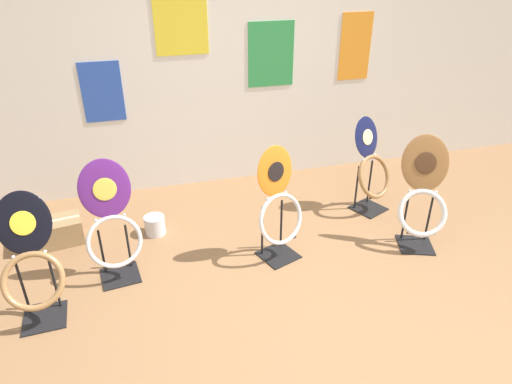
{
  "coord_description": "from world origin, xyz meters",
  "views": [
    {
      "loc": [
        -1.04,
        -2.09,
        2.24
      ],
      "look_at": [
        -0.19,
        0.91,
        0.55
      ],
      "focal_mm": 32.0,
      "sensor_mm": 36.0,
      "label": 1
    }
  ],
  "objects_px": {
    "storage_box": "(53,232)",
    "toilet_seat_display_jazz_black": "(31,264)",
    "paint_can": "(155,224)",
    "toilet_seat_display_orange_sun": "(279,207)",
    "toilet_seat_display_woodgrain": "(423,197)",
    "toilet_seat_display_navy_moon": "(371,168)",
    "toilet_seat_display_purple_note": "(112,225)"
  },
  "relations": [
    {
      "from": "toilet_seat_display_orange_sun",
      "to": "toilet_seat_display_woodgrain",
      "type": "distance_m",
      "value": 1.19
    },
    {
      "from": "toilet_seat_display_jazz_black",
      "to": "toilet_seat_display_woodgrain",
      "type": "bearing_deg",
      "value": 1.49
    },
    {
      "from": "toilet_seat_display_orange_sun",
      "to": "toilet_seat_display_woodgrain",
      "type": "height_order",
      "value": "toilet_seat_display_orange_sun"
    },
    {
      "from": "toilet_seat_display_jazz_black",
      "to": "paint_can",
      "type": "xyz_separation_m",
      "value": [
        0.82,
        0.82,
        -0.34
      ]
    },
    {
      "from": "toilet_seat_display_orange_sun",
      "to": "toilet_seat_display_woodgrain",
      "type": "relative_size",
      "value": 1.02
    },
    {
      "from": "paint_can",
      "to": "storage_box",
      "type": "distance_m",
      "value": 0.85
    },
    {
      "from": "toilet_seat_display_jazz_black",
      "to": "toilet_seat_display_woodgrain",
      "type": "height_order",
      "value": "toilet_seat_display_woodgrain"
    },
    {
      "from": "toilet_seat_display_purple_note",
      "to": "toilet_seat_display_navy_moon",
      "type": "bearing_deg",
      "value": 10.08
    },
    {
      "from": "toilet_seat_display_woodgrain",
      "to": "storage_box",
      "type": "xyz_separation_m",
      "value": [
        -2.96,
        0.82,
        -0.34
      ]
    },
    {
      "from": "toilet_seat_display_orange_sun",
      "to": "paint_can",
      "type": "height_order",
      "value": "toilet_seat_display_orange_sun"
    },
    {
      "from": "toilet_seat_display_jazz_black",
      "to": "toilet_seat_display_woodgrain",
      "type": "xyz_separation_m",
      "value": [
        2.94,
        0.08,
        0.01
      ]
    },
    {
      "from": "toilet_seat_display_woodgrain",
      "to": "toilet_seat_display_purple_note",
      "type": "height_order",
      "value": "toilet_seat_display_purple_note"
    },
    {
      "from": "toilet_seat_display_jazz_black",
      "to": "toilet_seat_display_purple_note",
      "type": "bearing_deg",
      "value": 31.28
    },
    {
      "from": "toilet_seat_display_jazz_black",
      "to": "toilet_seat_display_orange_sun",
      "type": "bearing_deg",
      "value": 7.31
    },
    {
      "from": "toilet_seat_display_woodgrain",
      "to": "storage_box",
      "type": "relative_size",
      "value": 1.8
    },
    {
      "from": "paint_can",
      "to": "toilet_seat_display_jazz_black",
      "type": "bearing_deg",
      "value": -134.86
    },
    {
      "from": "toilet_seat_display_purple_note",
      "to": "toilet_seat_display_orange_sun",
      "type": "bearing_deg",
      "value": -3.73
    },
    {
      "from": "toilet_seat_display_jazz_black",
      "to": "toilet_seat_display_purple_note",
      "type": "distance_m",
      "value": 0.59
    },
    {
      "from": "toilet_seat_display_woodgrain",
      "to": "toilet_seat_display_jazz_black",
      "type": "bearing_deg",
      "value": -178.51
    },
    {
      "from": "toilet_seat_display_woodgrain",
      "to": "toilet_seat_display_orange_sun",
      "type": "bearing_deg",
      "value": 172.83
    },
    {
      "from": "toilet_seat_display_navy_moon",
      "to": "storage_box",
      "type": "height_order",
      "value": "toilet_seat_display_navy_moon"
    },
    {
      "from": "paint_can",
      "to": "toilet_seat_display_purple_note",
      "type": "bearing_deg",
      "value": -121.27
    },
    {
      "from": "toilet_seat_display_jazz_black",
      "to": "toilet_seat_display_purple_note",
      "type": "height_order",
      "value": "toilet_seat_display_purple_note"
    },
    {
      "from": "toilet_seat_display_jazz_black",
      "to": "storage_box",
      "type": "height_order",
      "value": "toilet_seat_display_jazz_black"
    },
    {
      "from": "toilet_seat_display_jazz_black",
      "to": "paint_can",
      "type": "height_order",
      "value": "toilet_seat_display_jazz_black"
    },
    {
      "from": "toilet_seat_display_navy_moon",
      "to": "toilet_seat_display_purple_note",
      "type": "bearing_deg",
      "value": -169.92
    },
    {
      "from": "toilet_seat_display_orange_sun",
      "to": "toilet_seat_display_navy_moon",
      "type": "height_order",
      "value": "toilet_seat_display_orange_sun"
    },
    {
      "from": "toilet_seat_display_purple_note",
      "to": "paint_can",
      "type": "relative_size",
      "value": 5.21
    },
    {
      "from": "storage_box",
      "to": "toilet_seat_display_jazz_black",
      "type": "bearing_deg",
      "value": -88.38
    },
    {
      "from": "toilet_seat_display_orange_sun",
      "to": "storage_box",
      "type": "height_order",
      "value": "toilet_seat_display_orange_sun"
    },
    {
      "from": "toilet_seat_display_jazz_black",
      "to": "paint_can",
      "type": "bearing_deg",
      "value": 45.14
    },
    {
      "from": "toilet_seat_display_orange_sun",
      "to": "toilet_seat_display_woodgrain",
      "type": "xyz_separation_m",
      "value": [
        1.18,
        -0.15,
        -0.01
      ]
    }
  ]
}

